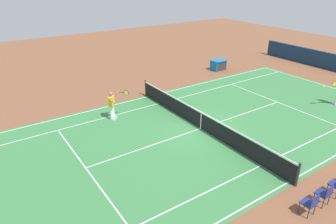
{
  "coord_description": "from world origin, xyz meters",
  "views": [
    {
      "loc": [
        9.53,
        10.91,
        7.69
      ],
      "look_at": [
        1.36,
        -1.12,
        0.9
      ],
      "focal_mm": 32.46,
      "sensor_mm": 36.0,
      "label": 1
    }
  ],
  "objects_px": {
    "spectator_chair_4": "(325,194)",
    "equipment_cart_tarped": "(219,65)",
    "tennis_net": "(201,120)",
    "tennis_ball": "(231,121)",
    "spectator_chair_5": "(311,203)",
    "tennis_player_near": "(112,104)"
  },
  "relations": [
    {
      "from": "tennis_player_near",
      "to": "spectator_chair_4",
      "type": "distance_m",
      "value": 11.21
    },
    {
      "from": "tennis_net",
      "to": "spectator_chair_4",
      "type": "xyz_separation_m",
      "value": [
        0.13,
        6.99,
        0.03
      ]
    },
    {
      "from": "tennis_net",
      "to": "equipment_cart_tarped",
      "type": "height_order",
      "value": "tennis_net"
    },
    {
      "from": "tennis_player_near",
      "to": "tennis_net",
      "type": "bearing_deg",
      "value": 132.1
    },
    {
      "from": "tennis_player_near",
      "to": "spectator_chair_5",
      "type": "xyz_separation_m",
      "value": [
        -2.36,
        10.72,
        -0.41
      ]
    },
    {
      "from": "tennis_player_near",
      "to": "spectator_chair_4",
      "type": "height_order",
      "value": "tennis_player_near"
    },
    {
      "from": "tennis_net",
      "to": "spectator_chair_5",
      "type": "bearing_deg",
      "value": 81.81
    },
    {
      "from": "tennis_net",
      "to": "tennis_ball",
      "type": "height_order",
      "value": "tennis_net"
    },
    {
      "from": "spectator_chair_4",
      "to": "equipment_cart_tarped",
      "type": "height_order",
      "value": "spectator_chair_4"
    },
    {
      "from": "spectator_chair_4",
      "to": "equipment_cart_tarped",
      "type": "distance_m",
      "value": 16.52
    },
    {
      "from": "tennis_net",
      "to": "equipment_cart_tarped",
      "type": "relative_size",
      "value": 9.36
    },
    {
      "from": "tennis_net",
      "to": "tennis_ball",
      "type": "relative_size",
      "value": 177.27
    },
    {
      "from": "spectator_chair_4",
      "to": "spectator_chair_5",
      "type": "bearing_deg",
      "value": 0.0
    },
    {
      "from": "spectator_chair_4",
      "to": "spectator_chair_5",
      "type": "distance_m",
      "value": 0.88
    },
    {
      "from": "spectator_chair_4",
      "to": "spectator_chair_5",
      "type": "xyz_separation_m",
      "value": [
        0.88,
        0.0,
        0.0
      ]
    },
    {
      "from": "tennis_net",
      "to": "tennis_ball",
      "type": "bearing_deg",
      "value": 169.47
    },
    {
      "from": "tennis_net",
      "to": "spectator_chair_4",
      "type": "height_order",
      "value": "tennis_net"
    },
    {
      "from": "tennis_ball",
      "to": "tennis_player_near",
      "type": "bearing_deg",
      "value": -37.78
    },
    {
      "from": "tennis_ball",
      "to": "spectator_chair_4",
      "type": "height_order",
      "value": "spectator_chair_4"
    },
    {
      "from": "tennis_ball",
      "to": "equipment_cart_tarped",
      "type": "height_order",
      "value": "equipment_cart_tarped"
    },
    {
      "from": "spectator_chair_4",
      "to": "equipment_cart_tarped",
      "type": "relative_size",
      "value": 0.7
    },
    {
      "from": "tennis_player_near",
      "to": "spectator_chair_5",
      "type": "bearing_deg",
      "value": 102.42
    }
  ]
}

